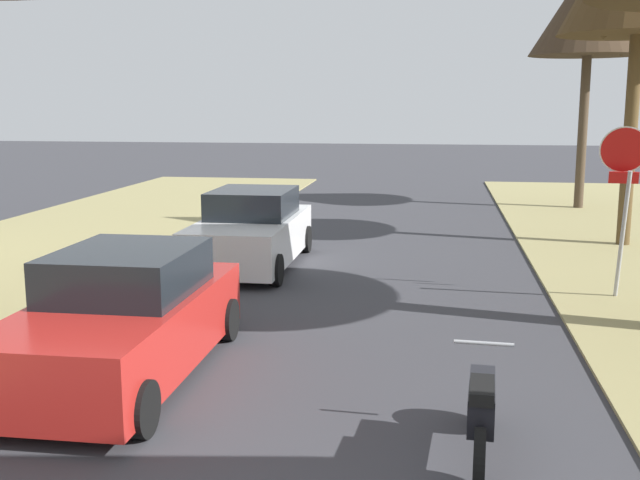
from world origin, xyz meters
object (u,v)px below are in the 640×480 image
Objects in this scene: stop_sign_far at (624,175)px; parked_motorcycle at (481,411)px; parked_sedan_red at (124,319)px; parked_sedan_white at (251,231)px; street_tree_right_far at (590,8)px.

stop_sign_far is 7.28m from parked_motorcycle.
stop_sign_far is 0.66× the size of parked_sedan_red.
stop_sign_far reaches higher than parked_motorcycle.
parked_sedan_white is (-0.01, 6.66, 0.00)m from parked_sedan_red.
parked_sedan_white is at bearing 117.01° from parked_motorcycle.
parked_motorcycle is at bearing -102.33° from street_tree_right_far.
parked_sedan_white is at bearing 90.05° from parked_sedan_red.
stop_sign_far is 0.38× the size of street_tree_right_far.
parked_sedan_red is at bearing -144.60° from stop_sign_far.
parked_sedan_red reaches higher than parked_motorcycle.
parked_motorcycle is at bearing -111.90° from stop_sign_far.
parked_sedan_red is (-6.89, -4.90, -1.43)m from stop_sign_far.
street_tree_right_far reaches higher than parked_motorcycle.
street_tree_right_far is 3.73× the size of parked_motorcycle.
street_tree_right_far is 14.08m from parked_sedan_white.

